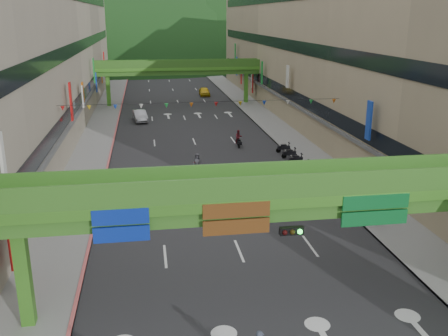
{
  "coord_description": "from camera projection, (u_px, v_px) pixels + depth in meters",
  "views": [
    {
      "loc": [
        -5.2,
        -15.13,
        13.76
      ],
      "look_at": [
        0.0,
        18.0,
        3.5
      ],
      "focal_mm": 40.0,
      "sensor_mm": 36.0,
      "label": 1
    }
  ],
  "objects": [
    {
      "name": "scooter_rider_far",
      "position": [
        197.0,
        164.0,
        44.69
      ],
      "size": [
        0.87,
        1.6,
        2.02
      ],
      "color": "#6D0207",
      "rests_on": "ground"
    },
    {
      "name": "scooter_rider_mid",
      "position": [
        239.0,
        138.0,
        54.22
      ],
      "size": [
        0.83,
        1.6,
        1.92
      ],
      "color": "black",
      "rests_on": "ground"
    },
    {
      "name": "car_silver",
      "position": [
        140.0,
        116.0,
        67.51
      ],
      "size": [
        2.25,
        4.85,
        1.54
      ],
      "primitive_type": "imported",
      "rotation": [
        0.0,
        0.0,
        0.14
      ],
      "color": "#AFB0B8",
      "rests_on": "ground"
    },
    {
      "name": "car_yellow",
      "position": [
        204.0,
        92.0,
        89.21
      ],
      "size": [
        1.83,
        4.42,
        1.5
      ],
      "primitive_type": "imported",
      "rotation": [
        0.0,
        0.0,
        -0.01
      ],
      "color": "gold",
      "rests_on": "ground"
    },
    {
      "name": "hill_left",
      "position": [
        115.0,
        58.0,
        168.01
      ],
      "size": [
        168.0,
        140.0,
        112.0
      ],
      "primitive_type": "ellipsoid",
      "color": "#1C4419",
      "rests_on": "ground"
    },
    {
      "name": "bunting_string",
      "position": [
        204.0,
        105.0,
        45.68
      ],
      "size": [
        26.0,
        0.36,
        0.47
      ],
      "color": "black",
      "rests_on": "ground"
    },
    {
      "name": "pedestrian_blue",
      "position": [
        376.0,
        214.0,
        33.71
      ],
      "size": [
        0.95,
        0.74,
        1.78
      ],
      "primitive_type": "imported",
      "rotation": [
        0.0,
        0.0,
        2.86
      ],
      "color": "#3C4363",
      "rests_on": "ground"
    },
    {
      "name": "road_slab",
      "position": [
        187.0,
        124.0,
        66.32
      ],
      "size": [
        18.0,
        140.0,
        0.02
      ],
      "primitive_type": "cube",
      "color": "#28282B",
      "rests_on": "ground"
    },
    {
      "name": "curb_right",
      "position": [
        254.0,
        121.0,
        67.64
      ],
      "size": [
        0.2,
        140.0,
        0.18
      ],
      "primitive_type": "cube",
      "color": "gray",
      "rests_on": "ground"
    },
    {
      "name": "sidewalk_right",
      "position": [
        267.0,
        121.0,
        67.93
      ],
      "size": [
        4.0,
        140.0,
        0.15
      ],
      "primitive_type": "cube",
      "color": "gray",
      "rests_on": "ground"
    },
    {
      "name": "building_row_right",
      "position": [
        327.0,
        49.0,
        66.36
      ],
      "size": [
        12.8,
        95.0,
        19.0
      ],
      "color": "gray",
      "rests_on": "ground"
    },
    {
      "name": "parked_scooter_row",
      "position": [
        299.0,
        162.0,
        46.96
      ],
      "size": [
        1.6,
        11.55,
        1.08
      ],
      "color": "black",
      "rests_on": "ground"
    },
    {
      "name": "pedestrian_dark",
      "position": [
        357.0,
        181.0,
        40.95
      ],
      "size": [
        0.93,
        0.44,
        1.53
      ],
      "primitive_type": "imported",
      "rotation": [
        0.0,
        0.0,
        -0.08
      ],
      "color": "black",
      "rests_on": "ground"
    },
    {
      "name": "pedestrian_red",
      "position": [
        368.0,
        197.0,
        37.3
      ],
      "size": [
        0.88,
        0.77,
        1.54
      ],
      "primitive_type": "imported",
      "rotation": [
        0.0,
        0.0,
        0.28
      ],
      "color": "#AE2840",
      "rests_on": "ground"
    },
    {
      "name": "overpass_near",
      "position": [
        287.0,
        211.0,
        22.79
      ],
      "size": [
        28.0,
        12.27,
        7.1
      ],
      "color": "#4C9E2D",
      "rests_on": "ground"
    },
    {
      "name": "curb_left",
      "position": [
        117.0,
        125.0,
        64.95
      ],
      "size": [
        0.2,
        140.0,
        0.18
      ],
      "primitive_type": "cube",
      "color": "#CC5959",
      "rests_on": "ground"
    },
    {
      "name": "sidewalk_left",
      "position": [
        102.0,
        126.0,
        64.67
      ],
      "size": [
        4.0,
        140.0,
        0.15
      ],
      "primitive_type": "cube",
      "color": "gray",
      "rests_on": "ground"
    },
    {
      "name": "building_row_left",
      "position": [
        30.0,
        53.0,
        60.75
      ],
      "size": [
        12.8,
        95.0,
        19.0
      ],
      "color": "#9E937F",
      "rests_on": "ground"
    },
    {
      "name": "overpass_far",
      "position": [
        178.0,
        71.0,
        78.91
      ],
      "size": [
        28.0,
        2.2,
        7.1
      ],
      "color": "#4C9E2D",
      "rests_on": "ground"
    },
    {
      "name": "hill_right",
      "position": [
        223.0,
        53.0,
        192.83
      ],
      "size": [
        208.0,
        176.0,
        128.0
      ],
      "primitive_type": "ellipsoid",
      "color": "#1C4419",
      "rests_on": "ground"
    }
  ]
}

